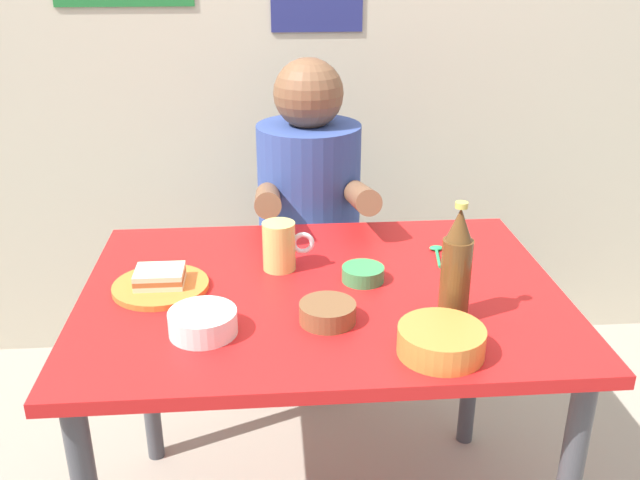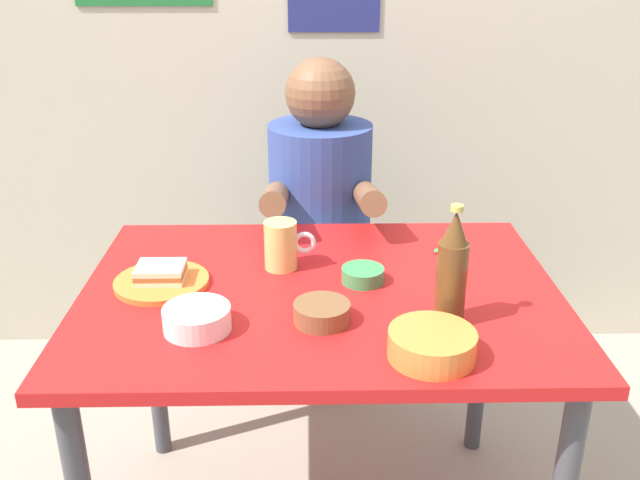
# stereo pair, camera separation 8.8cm
# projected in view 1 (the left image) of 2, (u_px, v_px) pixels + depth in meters

# --- Properties ---
(dining_table) EXTENTS (1.10, 0.80, 0.74)m
(dining_table) POSITION_uv_depth(u_px,v_px,m) (322.00, 323.00, 1.64)
(dining_table) COLOR red
(dining_table) RESTS_ON ground
(stool) EXTENTS (0.34, 0.34, 0.45)m
(stool) POSITION_uv_depth(u_px,v_px,m) (310.00, 306.00, 2.34)
(stool) COLOR #4C4C51
(stool) RESTS_ON ground
(person_seated) EXTENTS (0.33, 0.56, 0.72)m
(person_seated) POSITION_uv_depth(u_px,v_px,m) (309.00, 190.00, 2.16)
(person_seated) COLOR #33478C
(person_seated) RESTS_ON stool
(plate_orange) EXTENTS (0.22, 0.22, 0.01)m
(plate_orange) POSITION_uv_depth(u_px,v_px,m) (161.00, 286.00, 1.60)
(plate_orange) COLOR orange
(plate_orange) RESTS_ON dining_table
(sandwich) EXTENTS (0.11, 0.09, 0.04)m
(sandwich) POSITION_uv_depth(u_px,v_px,m) (160.00, 277.00, 1.59)
(sandwich) COLOR beige
(sandwich) RESTS_ON plate_orange
(beer_mug) EXTENTS (0.13, 0.08, 0.12)m
(beer_mug) POSITION_uv_depth(u_px,v_px,m) (280.00, 246.00, 1.68)
(beer_mug) COLOR #D1BC66
(beer_mug) RESTS_ON dining_table
(beer_bottle) EXTENTS (0.06, 0.06, 0.26)m
(beer_bottle) POSITION_uv_depth(u_px,v_px,m) (456.00, 268.00, 1.43)
(beer_bottle) COLOR #593819
(beer_bottle) RESTS_ON dining_table
(condiment_bowl_brown) EXTENTS (0.12, 0.12, 0.04)m
(condiment_bowl_brown) POSITION_uv_depth(u_px,v_px,m) (327.00, 312.00, 1.46)
(condiment_bowl_brown) COLOR brown
(condiment_bowl_brown) RESTS_ON dining_table
(rice_bowl_white) EXTENTS (0.14, 0.14, 0.05)m
(rice_bowl_white) POSITION_uv_depth(u_px,v_px,m) (203.00, 321.00, 1.41)
(rice_bowl_white) COLOR silver
(rice_bowl_white) RESTS_ON dining_table
(soup_bowl_orange) EXTENTS (0.17, 0.17, 0.05)m
(soup_bowl_orange) POSITION_uv_depth(u_px,v_px,m) (441.00, 340.00, 1.34)
(soup_bowl_orange) COLOR orange
(soup_bowl_orange) RESTS_ON dining_table
(dip_bowl_green) EXTENTS (0.10, 0.10, 0.03)m
(dip_bowl_green) POSITION_uv_depth(u_px,v_px,m) (363.00, 273.00, 1.63)
(dip_bowl_green) COLOR #388C4C
(dip_bowl_green) RESTS_ON dining_table
(spoon) EXTENTS (0.04, 0.12, 0.01)m
(spoon) POSITION_uv_depth(u_px,v_px,m) (437.00, 252.00, 1.78)
(spoon) COLOR #26A559
(spoon) RESTS_ON dining_table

